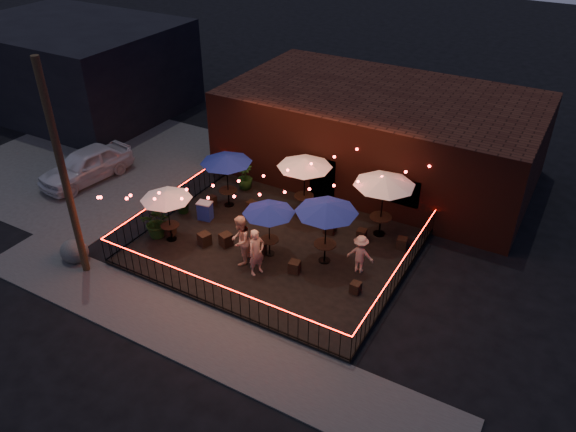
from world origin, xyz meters
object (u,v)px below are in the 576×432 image
object	(u,v)px
utility_pole	(64,175)
cafe_table_4	(327,208)
cafe_table_1	(226,159)
boulder	(74,251)
cafe_table_2	(269,210)
cafe_table_3	(305,163)
cafe_table_0	(166,196)
cafe_table_5	(385,181)
cooler	(205,211)

from	to	relation	value
utility_pole	cafe_table_4	size ratio (longest dim) A/B	2.65
utility_pole	cafe_table_1	bearing A→B (deg)	71.65
utility_pole	boulder	xyz separation A→B (m)	(-0.83, 0.26, -3.60)
utility_pole	cafe_table_2	world-z (taller)	utility_pole
cafe_table_3	cafe_table_4	xyz separation A→B (m)	(2.33, -2.69, 0.01)
cafe_table_2	cafe_table_3	distance (m)	3.36
utility_pole	cafe_table_1	world-z (taller)	utility_pole
cafe_table_2	cafe_table_4	xyz separation A→B (m)	(2.02, 0.63, 0.34)
cafe_table_0	cafe_table_1	distance (m)	3.32
cafe_table_5	cafe_table_4	bearing A→B (deg)	-112.40
utility_pole	cafe_table_4	bearing A→B (deg)	32.17
cafe_table_5	cooler	xyz separation A→B (m)	(-6.72, -2.56, -2.01)
cafe_table_1	cooler	size ratio (longest dim) A/B	3.01
cafe_table_4	cafe_table_5	xyz separation A→B (m)	(1.11, 2.69, 0.10)
boulder	cafe_table_3	bearing A→B (deg)	50.01
cafe_table_1	cooler	xyz separation A→B (m)	(-0.20, -1.41, -1.80)
cafe_table_1	cafe_table_5	xyz separation A→B (m)	(6.52, 1.15, 0.21)
cafe_table_3	cafe_table_5	size ratio (longest dim) A/B	1.00
cafe_table_2	utility_pole	bearing A→B (deg)	-143.32
cooler	cafe_table_5	bearing A→B (deg)	10.16
cafe_table_1	cafe_table_3	xyz separation A→B (m)	(3.08, 1.15, 0.10)
utility_pole	cafe_table_3	bearing A→B (deg)	55.12
cafe_table_1	cafe_table_4	xyz separation A→B (m)	(5.41, -1.55, 0.10)
cafe_table_2	cooler	xyz separation A→B (m)	(-3.60, 0.77, -1.56)
cafe_table_1	cafe_table_5	size ratio (longest dim) A/B	0.83
boulder	cafe_table_5	bearing A→B (deg)	37.14
boulder	cafe_table_0	bearing A→B (deg)	48.12
cafe_table_2	cafe_table_5	bearing A→B (deg)	46.77
cafe_table_0	utility_pole	bearing A→B (deg)	-118.30
cafe_table_3	cafe_table_5	distance (m)	3.44
cafe_table_2	boulder	world-z (taller)	cafe_table_2
utility_pole	cafe_table_3	distance (m)	9.15
cafe_table_4	cooler	bearing A→B (deg)	178.61
cafe_table_2	cafe_table_4	world-z (taller)	cafe_table_4
cafe_table_2	cooler	distance (m)	4.00
cafe_table_1	cafe_table_4	size ratio (longest dim) A/B	0.80
cafe_table_0	cafe_table_2	world-z (taller)	cafe_table_0
cooler	boulder	xyz separation A→B (m)	(-2.70, -4.58, -0.16)
cafe_table_1	cooler	world-z (taller)	cafe_table_1
cafe_table_0	cafe_table_1	xyz separation A→B (m)	(0.47, 3.28, 0.21)
cafe_table_3	boulder	world-z (taller)	cafe_table_3
cooler	cafe_table_3	bearing A→B (deg)	27.20
cafe_table_1	cooler	bearing A→B (deg)	-98.21
cafe_table_1	cafe_table_5	distance (m)	6.62
cafe_table_1	cafe_table_3	bearing A→B (deg)	20.37
cafe_table_0	cafe_table_4	xyz separation A→B (m)	(5.89, 1.74, 0.32)
cafe_table_2	cafe_table_3	size ratio (longest dim) A/B	0.80
cafe_table_0	cafe_table_1	world-z (taller)	cafe_table_1
cafe_table_3	cafe_table_5	bearing A→B (deg)	0.00
cafe_table_3	boulder	distance (m)	9.54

